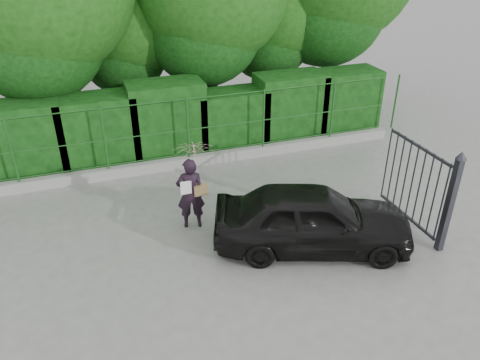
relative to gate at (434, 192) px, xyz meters
name	(u,v)px	position (x,y,z in m)	size (l,w,h in m)	color
ground	(222,259)	(-4.60, 0.72, -1.19)	(80.00, 80.00, 0.00)	gray
kerb	(176,163)	(-4.60, 5.22, -1.04)	(14.00, 0.25, 0.30)	#9E9E99
fence	(182,129)	(-4.38, 5.22, 0.01)	(14.13, 0.06, 1.80)	#1C521C
hedge	(167,123)	(-4.61, 6.22, -0.14)	(14.20, 1.20, 2.29)	black
gate	(434,192)	(0.00, 0.00, 0.00)	(0.22, 2.33, 2.36)	#26262D
woman	(193,174)	(-4.79, 2.20, 0.15)	(0.97, 0.94, 2.07)	black
car	(313,218)	(-2.60, 0.56, -0.47)	(1.70, 4.23, 1.44)	black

